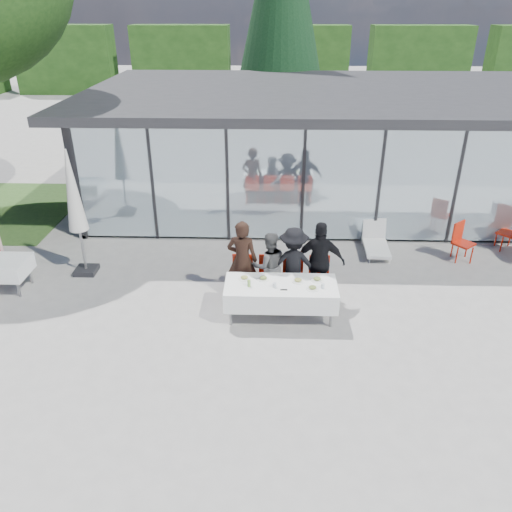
{
  "coord_description": "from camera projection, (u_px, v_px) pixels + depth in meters",
  "views": [
    {
      "loc": [
        0.21,
        -8.2,
        5.81
      ],
      "look_at": [
        -0.09,
        1.2,
        0.99
      ],
      "focal_mm": 35.0,
      "sensor_mm": 36.0,
      "label": 1
    }
  ],
  "objects": [
    {
      "name": "plate_c",
      "position": [
        298.0,
        280.0,
        10.07
      ],
      "size": [
        0.26,
        0.26,
        0.07
      ],
      "color": "white",
      "rests_on": "dining_table"
    },
    {
      "name": "diner_chair_a",
      "position": [
        242.0,
        275.0,
        10.77
      ],
      "size": [
        0.44,
        0.44,
        0.97
      ],
      "color": "red",
      "rests_on": "ground"
    },
    {
      "name": "dining_table",
      "position": [
        281.0,
        293.0,
        10.08
      ],
      "size": [
        2.26,
        0.96,
        0.75
      ],
      "color": "white",
      "rests_on": "ground"
    },
    {
      "name": "lounger",
      "position": [
        375.0,
        241.0,
        12.92
      ],
      "size": [
        0.66,
        1.36,
        0.72
      ],
      "color": "silver",
      "rests_on": "ground"
    },
    {
      "name": "drinking_glasses",
      "position": [
        299.0,
        286.0,
        9.84
      ],
      "size": [
        1.02,
        0.07,
        0.1
      ],
      "color": "silver",
      "rests_on": "dining_table"
    },
    {
      "name": "ground",
      "position": [
        259.0,
        327.0,
        9.95
      ],
      "size": [
        90.0,
        90.0,
        0.0
      ],
      "primitive_type": "plane",
      "color": "#999591",
      "rests_on": "ground"
    },
    {
      "name": "spare_chair_b",
      "position": [
        512.0,
        231.0,
        12.8
      ],
      "size": [
        0.62,
        0.62,
        0.97
      ],
      "color": "red",
      "rests_on": "ground"
    },
    {
      "name": "spare_chair_a",
      "position": [
        461.0,
        239.0,
        12.36
      ],
      "size": [
        0.62,
        0.62,
        0.97
      ],
      "color": "red",
      "rests_on": "ground"
    },
    {
      "name": "plate_a",
      "position": [
        244.0,
        278.0,
        10.16
      ],
      "size": [
        0.26,
        0.26,
        0.07
      ],
      "color": "white",
      "rests_on": "dining_table"
    },
    {
      "name": "plate_extra",
      "position": [
        313.0,
        288.0,
        9.81
      ],
      "size": [
        0.26,
        0.26,
        0.07
      ],
      "color": "white",
      "rests_on": "dining_table"
    },
    {
      "name": "juice_bottle",
      "position": [
        249.0,
        283.0,
        9.88
      ],
      "size": [
        0.06,
        0.06,
        0.14
      ],
      "primitive_type": "cylinder",
      "color": "#7FB049",
      "rests_on": "dining_table"
    },
    {
      "name": "plate_b",
      "position": [
        263.0,
        278.0,
        10.15
      ],
      "size": [
        0.26,
        0.26,
        0.07
      ],
      "color": "white",
      "rests_on": "dining_table"
    },
    {
      "name": "diner_d",
      "position": [
        320.0,
        261.0,
        10.56
      ],
      "size": [
        1.17,
        1.17,
        1.78
      ],
      "primitive_type": "imported",
      "rotation": [
        0.0,
        0.0,
        3.01
      ],
      "color": "black",
      "rests_on": "ground"
    },
    {
      "name": "spare_table_left",
      "position": [
        8.0,
        268.0,
        11.01
      ],
      "size": [
        0.86,
        0.86,
        0.74
      ],
      "color": "white",
      "rests_on": "ground"
    },
    {
      "name": "diner_b",
      "position": [
        269.0,
        266.0,
        10.65
      ],
      "size": [
        0.89,
        0.89,
        1.53
      ],
      "primitive_type": "imported",
      "rotation": [
        0.0,
        0.0,
        3.36
      ],
      "color": "#515151",
      "rests_on": "ground"
    },
    {
      "name": "diner_chair_d",
      "position": [
        319.0,
        276.0,
        10.72
      ],
      "size": [
        0.44,
        0.44,
        0.97
      ],
      "color": "red",
      "rests_on": "ground"
    },
    {
      "name": "plate_d",
      "position": [
        317.0,
        279.0,
        10.11
      ],
      "size": [
        0.26,
        0.26,
        0.07
      ],
      "color": "white",
      "rests_on": "dining_table"
    },
    {
      "name": "pavilion",
      "position": [
        327.0,
        127.0,
        16.18
      ],
      "size": [
        14.8,
        8.8,
        3.44
      ],
      "color": "gray",
      "rests_on": "ground"
    },
    {
      "name": "diner_chair_b",
      "position": [
        269.0,
        275.0,
        10.75
      ],
      "size": [
        0.44,
        0.44,
        0.97
      ],
      "color": "red",
      "rests_on": "ground"
    },
    {
      "name": "treeline",
      "position": [
        240.0,
        60.0,
        33.91
      ],
      "size": [
        62.5,
        2.0,
        4.4
      ],
      "color": "#1A3C13",
      "rests_on": "ground"
    },
    {
      "name": "diner_chair_c",
      "position": [
        293.0,
        275.0,
        10.74
      ],
      "size": [
        0.44,
        0.44,
        0.97
      ],
      "color": "red",
      "rests_on": "ground"
    },
    {
      "name": "diner_a",
      "position": [
        242.0,
        260.0,
        10.6
      ],
      "size": [
        0.75,
        0.75,
        1.79
      ],
      "primitive_type": "imported",
      "rotation": [
        0.0,
        0.0,
        2.99
      ],
      "color": "black",
      "rests_on": "ground"
    },
    {
      "name": "market_umbrella",
      "position": [
        74.0,
        198.0,
        11.1
      ],
      "size": [
        0.5,
        0.5,
        3.0
      ],
      "color": "black",
      "rests_on": "ground"
    },
    {
      "name": "folded_eyeglasses",
      "position": [
        284.0,
        290.0,
        9.78
      ],
      "size": [
        0.14,
        0.03,
        0.01
      ],
      "primitive_type": "cube",
      "color": "black",
      "rests_on": "dining_table"
    },
    {
      "name": "diner_c",
      "position": [
        293.0,
        264.0,
        10.61
      ],
      "size": [
        1.11,
        1.11,
        1.65
      ],
      "primitive_type": "imported",
      "rotation": [
        0.0,
        0.0,
        3.1
      ],
      "color": "black",
      "rests_on": "ground"
    }
  ]
}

